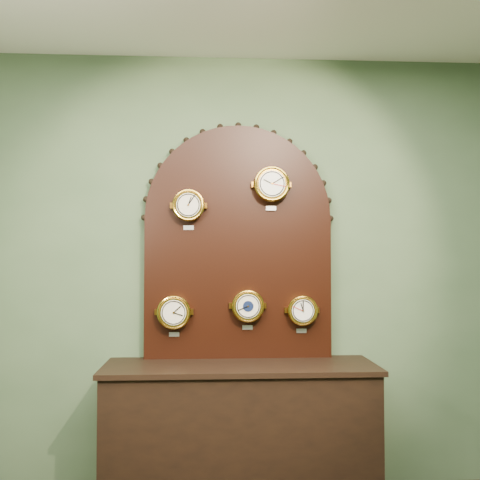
{
  "coord_description": "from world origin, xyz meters",
  "views": [
    {
      "loc": [
        -0.19,
        -1.07,
        1.46
      ],
      "look_at": [
        0.0,
        2.25,
        1.58
      ],
      "focal_mm": 40.81,
      "sensor_mm": 36.0,
      "label": 1
    }
  ],
  "objects": [
    {
      "name": "barometer",
      "position": [
        0.06,
        2.38,
        1.17
      ],
      "size": [
        0.21,
        0.08,
        0.26
      ],
      "color": "gold",
      "rests_on": "display_board"
    },
    {
      "name": "display_board",
      "position": [
        0.0,
        2.45,
        1.63
      ],
      "size": [
        1.26,
        0.06,
        1.53
      ],
      "color": "black",
      "rests_on": "shop_counter"
    },
    {
      "name": "roman_clock",
      "position": [
        -0.32,
        2.38,
        1.8
      ],
      "size": [
        0.2,
        0.08,
        0.26
      ],
      "color": "gold",
      "rests_on": "display_board"
    },
    {
      "name": "shop_counter",
      "position": [
        0.0,
        2.23,
        0.4
      ],
      "size": [
        1.6,
        0.5,
        0.8
      ],
      "primitive_type": "cube",
      "color": "black",
      "rests_on": "ground_plane"
    },
    {
      "name": "tide_clock",
      "position": [
        0.4,
        2.38,
        1.14
      ],
      "size": [
        0.19,
        0.08,
        0.24
      ],
      "color": "gold",
      "rests_on": "display_board"
    },
    {
      "name": "hygrometer",
      "position": [
        -0.41,
        2.38,
        1.13
      ],
      "size": [
        0.21,
        0.08,
        0.26
      ],
      "color": "gold",
      "rests_on": "display_board"
    },
    {
      "name": "wall_back",
      "position": [
        0.0,
        2.5,
        1.4
      ],
      "size": [
        4.0,
        0.0,
        4.0
      ],
      "primitive_type": "plane",
      "rotation": [
        1.57,
        0.0,
        0.0
      ],
      "color": "#486142",
      "rests_on": "ground"
    },
    {
      "name": "arabic_clock",
      "position": [
        0.21,
        2.38,
        1.94
      ],
      "size": [
        0.23,
        0.08,
        0.28
      ],
      "color": "gold",
      "rests_on": "display_board"
    }
  ]
}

